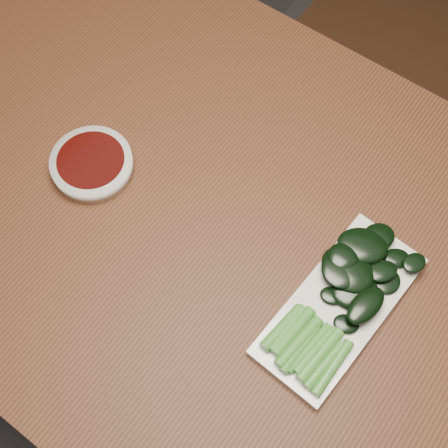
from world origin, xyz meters
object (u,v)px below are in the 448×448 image
table (241,253)px  serving_plate (339,306)px  sauce_bowl (92,164)px  gai_lan (340,296)px

table → serving_plate: bearing=-4.6°
sauce_bowl → serving_plate: bearing=4.3°
sauce_bowl → table: bearing=10.4°
table → sauce_bowl: bearing=-169.6°
table → sauce_bowl: sauce_bowl is taller
gai_lan → serving_plate: bearing=-42.4°
table → gai_lan: (0.17, -0.01, 0.10)m
sauce_bowl → serving_plate: 0.43m
table → serving_plate: (0.18, -0.01, 0.08)m
sauce_bowl → gai_lan: bearing=5.1°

